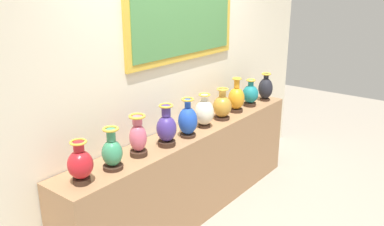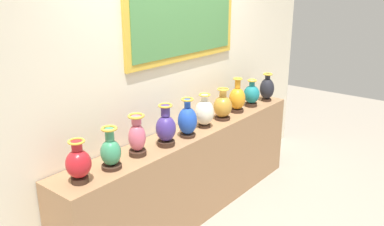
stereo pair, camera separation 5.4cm
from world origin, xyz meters
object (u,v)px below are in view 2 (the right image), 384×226
vase_jade (111,152)px  vase_rose (137,137)px  vase_indigo (166,128)px  vase_ivory (204,112)px  vase_sapphire (187,121)px  vase_ochre (223,106)px  vase_onyx (267,88)px  vase_teal (252,94)px  vase_amber (237,98)px  vase_crimson (78,163)px

vase_jade → vase_rose: bearing=4.2°
vase_rose → vase_indigo: vase_indigo is taller
vase_rose → vase_ivory: bearing=-1.7°
vase_rose → vase_ivory: (0.86, -0.03, -0.01)m
vase_sapphire → vase_ochre: size_ratio=1.11×
vase_ivory → vase_indigo: bearing=-178.4°
vase_rose → vase_onyx: size_ratio=1.05×
vase_indigo → vase_teal: 1.44m
vase_amber → vase_onyx: 0.57m
vase_ivory → vase_amber: bearing=1.7°
vase_crimson → vase_indigo: bearing=-1.3°
vase_sapphire → vase_amber: bearing=2.9°
vase_ochre → vase_onyx: (0.87, -0.02, 0.01)m
vase_indigo → vase_ivory: 0.56m
vase_teal → vase_ochre: bearing=-179.4°
vase_rose → vase_ivory: 0.86m
vase_amber → vase_teal: vase_amber is taller
vase_teal → vase_onyx: size_ratio=0.93×
vase_rose → vase_indigo: size_ratio=0.94×
vase_ochre → vase_teal: size_ratio=1.05×
vase_indigo → vase_sapphire: bearing=-2.4°
vase_crimson → vase_ivory: vase_ivory is taller
vase_jade → vase_amber: vase_amber is taller
vase_onyx → vase_ivory: bearing=178.6°
vase_rose → vase_jade: bearing=-175.8°
vase_indigo → vase_onyx: bearing=-0.4°
vase_indigo → vase_sapphire: 0.28m
vase_rose → vase_sapphire: 0.57m
vase_crimson → vase_teal: (2.31, -0.00, -0.01)m
vase_amber → vase_jade: bearing=-179.6°
vase_teal → vase_onyx: 0.30m
vase_rose → vase_ivory: size_ratio=1.04×
vase_crimson → vase_ochre: size_ratio=0.98×
vase_teal → vase_onyx: bearing=-5.8°
vase_teal → vase_rose: bearing=179.2°
vase_ochre → vase_amber: vase_amber is taller
vase_jade → vase_onyx: (2.32, -0.03, 0.02)m
vase_ochre → vase_amber: 0.30m
vase_crimson → vase_amber: vase_amber is taller
vase_jade → vase_ochre: bearing=-0.3°
vase_ochre → vase_teal: vase_ochre is taller
vase_crimson → vase_ivory: (1.44, -0.00, 0.01)m
vase_crimson → vase_indigo: vase_indigo is taller
vase_crimson → vase_teal: 2.31m
vase_amber → vase_teal: 0.27m
vase_indigo → vase_sapphire: vase_indigo is taller
vase_rose → vase_teal: size_ratio=1.12×
vase_sapphire → vase_onyx: (1.46, -0.00, -0.00)m
vase_onyx → vase_rose: bearing=178.5°
vase_indigo → vase_ochre: bearing=0.8°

